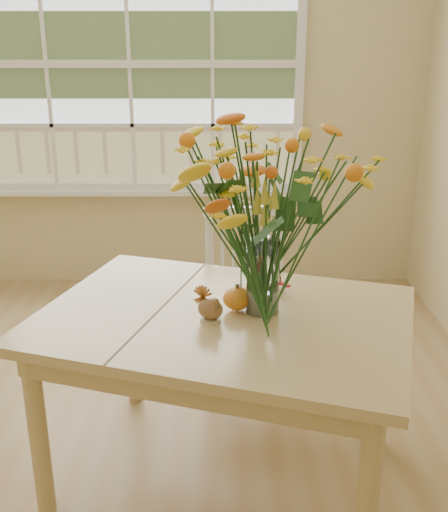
{
  "coord_description": "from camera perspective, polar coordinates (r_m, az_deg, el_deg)",
  "views": [
    {
      "loc": [
        0.61,
        -1.94,
        1.67
      ],
      "look_at": [
        0.62,
        0.11,
        0.94
      ],
      "focal_mm": 42.0,
      "sensor_mm": 36.0,
      "label": 1
    }
  ],
  "objects": [
    {
      "name": "dark_gourd",
      "position": [
        2.46,
        4.56,
        -2.28
      ],
      "size": [
        0.13,
        0.12,
        0.07
      ],
      "color": "#38160F",
      "rests_on": "dining_table"
    },
    {
      "name": "dining_table",
      "position": [
        2.28,
        0.0,
        -7.57
      ],
      "size": [
        1.58,
        1.33,
        0.72
      ],
      "rotation": [
        0.0,
        0.0,
        -0.31
      ],
      "color": "tan",
      "rests_on": "floor"
    },
    {
      "name": "window",
      "position": [
        4.2,
        -9.0,
        17.38
      ],
      "size": [
        2.42,
        0.12,
        1.74
      ],
      "color": "silver",
      "rests_on": "wall_back"
    },
    {
      "name": "floor",
      "position": [
        2.63,
        -14.58,
        -20.74
      ],
      "size": [
        4.0,
        4.5,
        0.01
      ],
      "primitive_type": "cube",
      "color": "#AA8452",
      "rests_on": "ground"
    },
    {
      "name": "pumpkin",
      "position": [
        2.25,
        1.27,
        -4.16
      ],
      "size": [
        0.11,
        0.11,
        0.09
      ],
      "primitive_type": "ellipsoid",
      "color": "orange",
      "rests_on": "dining_table"
    },
    {
      "name": "turkey_figurine",
      "position": [
        2.16,
        -1.31,
        -5.08
      ],
      "size": [
        0.12,
        0.1,
        0.12
      ],
      "rotation": [
        0.0,
        0.0,
        -0.45
      ],
      "color": "#CCB78C",
      "rests_on": "dining_table"
    },
    {
      "name": "windsor_chair",
      "position": [
        3.03,
        2.04,
        -3.21
      ],
      "size": [
        0.42,
        0.41,
        0.89
      ],
      "rotation": [
        0.0,
        0.0,
        0.03
      ],
      "color": "white",
      "rests_on": "floor"
    },
    {
      "name": "wall_back",
      "position": [
        4.24,
        -8.79,
        14.95
      ],
      "size": [
        4.0,
        0.02,
        2.7
      ],
      "primitive_type": "cube",
      "color": "beige",
      "rests_on": "floor"
    },
    {
      "name": "flower_vase",
      "position": [
        2.12,
        3.88,
        5.0
      ],
      "size": [
        0.58,
        0.58,
        0.69
      ],
      "color": "white",
      "rests_on": "dining_table"
    }
  ]
}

